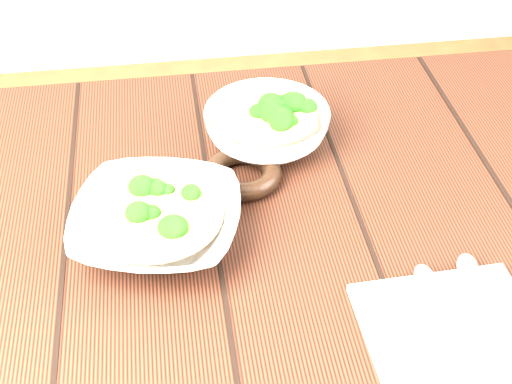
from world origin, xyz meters
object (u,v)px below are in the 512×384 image
object	(u,v)px
soup_bowl_front	(157,223)
trivet	(243,173)
table	(231,283)
napkin	(451,329)
soup_bowl_back	(267,126)

from	to	relation	value
soup_bowl_front	trivet	xyz separation A→B (m)	(0.13, 0.10, -0.01)
trivet	table	bearing A→B (deg)	-108.87
table	soup_bowl_front	distance (m)	0.18
table	napkin	distance (m)	0.35
table	napkin	world-z (taller)	napkin
table	trivet	bearing A→B (deg)	71.13
soup_bowl_back	trivet	size ratio (longest dim) A/B	1.94
table	trivet	size ratio (longest dim) A/B	10.51
soup_bowl_front	napkin	bearing A→B (deg)	-31.87
soup_bowl_front	trivet	bearing A→B (deg)	39.25
trivet	soup_bowl_front	bearing A→B (deg)	-140.75
soup_bowl_back	napkin	distance (m)	0.43
table	soup_bowl_front	size ratio (longest dim) A/B	4.53
table	soup_bowl_front	world-z (taller)	soup_bowl_front
soup_bowl_front	trivet	size ratio (longest dim) A/B	2.32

